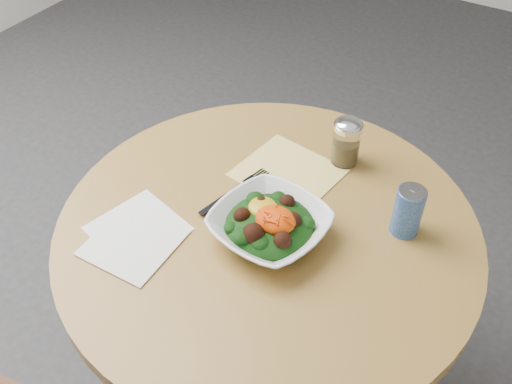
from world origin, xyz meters
TOP-DOWN VIEW (x-y plane):
  - table at (0.00, 0.00)m, footprint 0.90×0.90m
  - cloth_napkin at (-0.04, 0.16)m, footprint 0.24×0.23m
  - paper_napkins at (-0.22, -0.17)m, footprint 0.21×0.23m
  - salad_bowl at (0.02, -0.03)m, footprint 0.27×0.27m
  - fork at (-0.11, 0.05)m, footprint 0.07×0.20m
  - spice_shaker at (0.05, 0.27)m, footprint 0.07×0.07m
  - beverage_can at (0.25, 0.13)m, footprint 0.06×0.06m

SIDE VIEW (x-z plane):
  - table at x=0.00m, z-range 0.18..0.93m
  - cloth_napkin at x=-0.04m, z-range 0.75..0.75m
  - paper_napkins at x=-0.22m, z-range 0.75..0.75m
  - fork at x=-0.11m, z-range 0.75..0.76m
  - salad_bowl at x=0.02m, z-range 0.74..0.82m
  - beverage_can at x=0.25m, z-range 0.75..0.86m
  - spice_shaker at x=0.05m, z-range 0.75..0.87m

